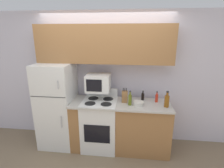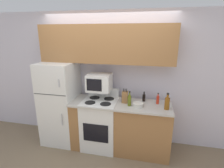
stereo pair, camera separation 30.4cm
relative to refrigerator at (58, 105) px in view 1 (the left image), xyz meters
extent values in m
plane|color=#7F6B51|center=(0.90, -0.34, -0.81)|extent=(12.00, 12.00, 0.00)
cube|color=silver|center=(0.90, 0.37, 0.47)|extent=(8.00, 0.05, 2.55)
cube|color=#9E6B3D|center=(1.22, -0.04, -0.36)|extent=(1.79, 0.59, 0.91)
cube|color=#BCB7AD|center=(1.22, -0.06, 0.11)|extent=(1.79, 0.63, 0.03)
cube|color=white|center=(0.00, 0.00, 0.00)|extent=(0.64, 0.67, 1.62)
cube|color=#383838|center=(0.00, -0.33, 0.29)|extent=(0.62, 0.01, 0.01)
cylinder|color=#B7B7BC|center=(0.21, -0.35, 0.52)|extent=(0.02, 0.02, 0.14)
cylinder|color=#B7B7BC|center=(0.21, -0.35, -0.16)|extent=(0.02, 0.02, 0.22)
cube|color=#9E6B3D|center=(0.90, 0.17, 1.15)|extent=(2.43, 0.35, 0.67)
cube|color=white|center=(0.83, -0.06, -0.34)|extent=(0.63, 0.59, 0.95)
cube|color=black|center=(0.83, -0.36, -0.35)|extent=(0.46, 0.01, 0.34)
cube|color=#2D2D2D|center=(0.83, -0.06, 0.13)|extent=(0.61, 0.57, 0.01)
cube|color=white|center=(0.83, 0.22, 0.22)|extent=(0.61, 0.06, 0.16)
cylinder|color=black|center=(0.69, -0.19, 0.14)|extent=(0.19, 0.19, 0.01)
cylinder|color=black|center=(0.98, -0.19, 0.14)|extent=(0.19, 0.19, 0.01)
cylinder|color=black|center=(0.69, 0.07, 0.14)|extent=(0.19, 0.19, 0.01)
cylinder|color=black|center=(0.98, 0.07, 0.14)|extent=(0.19, 0.19, 0.01)
cube|color=white|center=(0.80, 0.05, 0.46)|extent=(0.43, 0.37, 0.31)
cube|color=black|center=(0.76, -0.14, 0.46)|extent=(0.27, 0.01, 0.22)
cube|color=#9E6B3D|center=(1.29, -0.01, 0.23)|extent=(0.10, 0.10, 0.21)
cylinder|color=black|center=(1.26, -0.02, 0.37)|extent=(0.01, 0.01, 0.06)
cylinder|color=black|center=(1.29, -0.02, 0.37)|extent=(0.01, 0.01, 0.06)
cylinder|color=black|center=(1.32, -0.02, 0.37)|extent=(0.01, 0.01, 0.06)
cylinder|color=silver|center=(1.54, -0.14, 0.16)|extent=(0.17, 0.17, 0.06)
torus|color=silver|center=(1.54, -0.14, 0.19)|extent=(0.19, 0.19, 0.01)
cylinder|color=brown|center=(2.01, -0.15, 0.23)|extent=(0.08, 0.08, 0.20)
cylinder|color=brown|center=(2.01, -0.15, 0.36)|extent=(0.04, 0.04, 0.06)
cylinder|color=black|center=(2.01, -0.15, 0.40)|extent=(0.04, 0.04, 0.02)
cylinder|color=black|center=(1.62, 0.13, 0.19)|extent=(0.05, 0.05, 0.13)
cylinder|color=black|center=(1.62, 0.13, 0.28)|extent=(0.02, 0.02, 0.04)
cylinder|color=black|center=(1.62, 0.13, 0.30)|extent=(0.03, 0.03, 0.01)
cylinder|color=red|center=(1.87, 0.06, 0.20)|extent=(0.05, 0.05, 0.14)
cylinder|color=red|center=(1.87, 0.06, 0.29)|extent=(0.02, 0.02, 0.04)
cylinder|color=black|center=(1.87, 0.06, 0.32)|extent=(0.02, 0.03, 0.02)
cylinder|color=#5B6619|center=(1.39, -0.14, 0.22)|extent=(0.06, 0.06, 0.18)
cylinder|color=#5B6619|center=(1.39, -0.14, 0.34)|extent=(0.03, 0.03, 0.06)
cylinder|color=black|center=(1.39, -0.14, 0.38)|extent=(0.03, 0.03, 0.02)
camera|label=1|loc=(1.41, -2.97, 1.33)|focal=28.00mm
camera|label=2|loc=(1.70, -2.92, 1.33)|focal=28.00mm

